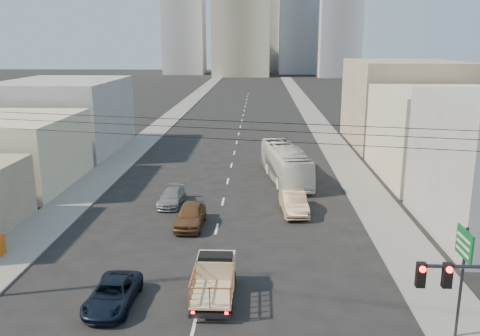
# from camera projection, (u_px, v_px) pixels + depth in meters

# --- Properties ---
(sidewalk_left) EXTENTS (3.50, 180.00, 0.12)m
(sidewalk_left) POSITION_uv_depth(u_px,v_px,m) (176.00, 113.00, 88.79)
(sidewalk_left) COLOR slate
(sidewalk_left) RESTS_ON ground
(sidewalk_right) EXTENTS (3.50, 180.00, 0.12)m
(sidewalk_right) POSITION_uv_depth(u_px,v_px,m) (311.00, 114.00, 87.90)
(sidewalk_right) COLOR slate
(sidewalk_right) RESTS_ON ground
(lane_dashes) EXTENTS (0.15, 104.00, 0.01)m
(lane_dashes) POSITION_uv_depth(u_px,v_px,m) (240.00, 130.00, 71.88)
(lane_dashes) COLOR silver
(lane_dashes) RESTS_ON ground
(flatbed_pickup) EXTENTS (1.95, 4.41, 1.90)m
(flatbed_pickup) POSITION_uv_depth(u_px,v_px,m) (214.00, 277.00, 24.72)
(flatbed_pickup) COLOR tan
(flatbed_pickup) RESTS_ON ground
(navy_pickup) EXTENTS (2.11, 4.43, 1.22)m
(navy_pickup) POSITION_uv_depth(u_px,v_px,m) (113.00, 294.00, 24.03)
(navy_pickup) COLOR black
(navy_pickup) RESTS_ON ground
(city_bus) EXTENTS (4.37, 11.54, 3.14)m
(city_bus) POSITION_uv_depth(u_px,v_px,m) (285.00, 163.00, 45.73)
(city_bus) COLOR silver
(city_bus) RESTS_ON ground
(sedan_brown) EXTENTS (1.93, 4.59, 1.55)m
(sedan_brown) POSITION_uv_depth(u_px,v_px,m) (190.00, 215.00, 34.41)
(sedan_brown) COLOR brown
(sedan_brown) RESTS_ON ground
(sedan_tan) EXTENTS (2.06, 4.97, 1.60)m
(sedan_tan) POSITION_uv_depth(u_px,v_px,m) (294.00, 202.00, 37.15)
(sedan_tan) COLOR tan
(sedan_tan) RESTS_ON ground
(sedan_grey) EXTENTS (1.88, 4.21, 1.20)m
(sedan_grey) POSITION_uv_depth(u_px,v_px,m) (172.00, 197.00, 38.96)
(sedan_grey) COLOR slate
(sedan_grey) RESTS_ON ground
(green_sign) EXTENTS (0.18, 1.60, 5.00)m
(green_sign) POSITION_uv_depth(u_px,v_px,m) (463.00, 257.00, 20.63)
(green_sign) COLOR #2D2D33
(green_sign) RESTS_ON ground
(overhead_wires) EXTENTS (23.01, 5.02, 0.72)m
(overhead_wires) POSITION_uv_depth(u_px,v_px,m) (187.00, 128.00, 19.79)
(overhead_wires) COLOR black
(overhead_wires) RESTS_ON ground
(bldg_right_mid) EXTENTS (11.00, 14.00, 8.00)m
(bldg_right_mid) POSITION_uv_depth(u_px,v_px,m) (444.00, 135.00, 45.94)
(bldg_right_mid) COLOR beige
(bldg_right_mid) RESTS_ON ground
(bldg_right_far) EXTENTS (12.00, 16.00, 10.00)m
(bldg_right_far) POSITION_uv_depth(u_px,v_px,m) (402.00, 103.00, 61.19)
(bldg_right_far) COLOR gray
(bldg_right_far) RESTS_ON ground
(bldg_left_mid) EXTENTS (11.00, 12.00, 6.00)m
(bldg_left_mid) POSITION_uv_depth(u_px,v_px,m) (6.00, 152.00, 43.76)
(bldg_left_mid) COLOR beige
(bldg_left_mid) RESTS_ON ground
(bldg_left_far) EXTENTS (12.00, 16.00, 8.00)m
(bldg_left_far) POSITION_uv_depth(u_px,v_px,m) (65.00, 115.00, 58.08)
(bldg_left_far) COLOR gray
(bldg_left_far) RESTS_ON ground
(midrise_ne) EXTENTS (16.00, 16.00, 40.00)m
(midrise_ne) POSITION_uv_depth(u_px,v_px,m) (300.00, 20.00, 194.30)
(midrise_ne) COLOR #94969C
(midrise_ne) RESTS_ON ground
(midrise_nw) EXTENTS (15.00, 15.00, 34.00)m
(midrise_nw) POSITION_uv_depth(u_px,v_px,m) (184.00, 28.00, 191.84)
(midrise_nw) COLOR #94969C
(midrise_nw) RESTS_ON ground
(midrise_back) EXTENTS (18.00, 18.00, 44.00)m
(midrise_back) POSITION_uv_depth(u_px,v_px,m) (268.00, 17.00, 208.80)
(midrise_back) COLOR gray
(midrise_back) RESTS_ON ground
(midrise_east) EXTENTS (14.00, 14.00, 28.00)m
(midrise_east) POSITION_uv_depth(u_px,v_px,m) (339.00, 36.00, 175.92)
(midrise_east) COLOR #94969C
(midrise_east) RESTS_ON ground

